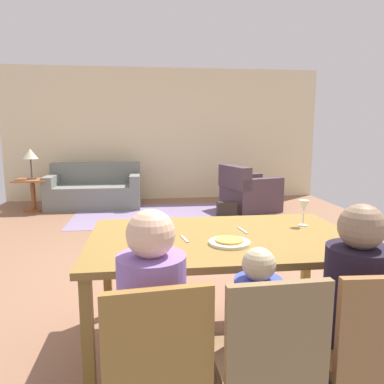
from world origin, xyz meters
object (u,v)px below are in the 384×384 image
dining_chair_man (155,365)px  side_table (33,190)px  armchair (248,193)px  dining_chair_woman (370,349)px  table_lamp (30,155)px  dining_chair_child (267,357)px  plate_near_man (150,242)px  person_woman (350,324)px  plate_near_child (229,243)px  person_child (254,347)px  wine_glass (304,208)px  dining_table (223,245)px  couch (95,191)px  handbag (227,209)px  person_man (152,337)px

dining_chair_man → side_table: 5.84m
dining_chair_man → armchair: dining_chair_man is taller
dining_chair_woman → table_lamp: 6.25m
dining_chair_child → side_table: bearing=114.8°
dining_chair_man → dining_chair_woman: size_ratio=1.00×
plate_near_man → person_woman: person_woman is taller
plate_near_child → person_child: (-0.00, -0.55, -0.34)m
wine_glass → person_woman: 0.99m
plate_near_child → person_child: 0.65m
dining_table → couch: bearing=107.0°
plate_near_child → wine_glass: size_ratio=1.34×
plate_near_child → dining_table: bearing=90.0°
dining_table → couch: size_ratio=1.01×
plate_near_man → wine_glass: bearing=15.3°
plate_near_child → dining_chair_woman: dining_chair_woman is taller
person_child → handbag: size_ratio=2.89×
dining_table → person_child: person_child is taller
dining_chair_woman → side_table: 6.23m
person_woman → couch: (-1.95, 5.55, -0.21)m
person_man → dining_chair_woman: (0.95, -0.17, -0.02)m
dining_chair_child → person_woman: size_ratio=0.78×
dining_table → dining_chair_woman: size_ratio=1.98×
wine_glass → dining_chair_woman: 1.16m
plate_near_child → table_lamp: size_ratio=0.46×
dining_table → person_woman: 0.89m
plate_near_child → handbag: size_ratio=0.78×
wine_glass → couch: (-2.09, 4.64, -0.59)m
plate_near_child → armchair: (1.33, 4.32, -0.45)m
person_woman → armchair: bearing=80.1°
person_child → wine_glass: bearing=55.8°
dining_chair_man → person_child: bearing=20.1°
couch → armchair: same height
dining_table → dining_chair_woman: bearing=-62.6°
plate_near_man → dining_chair_man: bearing=-89.4°
table_lamp → dining_chair_man: bearing=-69.4°
plate_near_man → person_woman: size_ratio=0.23×
dining_chair_man → dining_chair_child: (0.47, -0.00, 0.00)m
dining_chair_child → person_woman: (0.47, 0.18, 0.02)m
dining_table → side_table: bearing=119.0°
plate_near_man → table_lamp: 5.11m
plate_near_child → person_man: bearing=-131.0°
plate_near_child → person_man: 0.77m
person_man → table_lamp: size_ratio=2.05×
armchair → handbag: 0.72m
wine_glass → dining_chair_man: 1.58m
dining_table → person_woman: size_ratio=1.55×
person_woman → dining_chair_woman: bearing=-92.1°
wine_glass → dining_chair_woman: (-0.15, -1.08, -0.40)m
plate_near_man → couch: (-1.00, 4.94, -0.47)m
plate_near_child → person_woman: person_woman is taller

